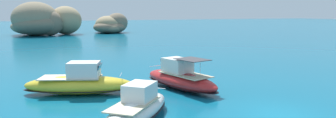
{
  "coord_description": "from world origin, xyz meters",
  "views": [
    {
      "loc": [
        -12.42,
        -13.51,
        5.71
      ],
      "look_at": [
        -1.1,
        13.48,
        1.37
      ],
      "focal_mm": 34.24,
      "sensor_mm": 36.0,
      "label": 1
    }
  ],
  "objects_px": {
    "islet_large": "(41,22)",
    "motorboat_yellow": "(80,83)",
    "islet_small": "(111,25)",
    "motorboat_white": "(138,108)",
    "motorboat_red": "(180,78)"
  },
  "relations": [
    {
      "from": "islet_large",
      "to": "motorboat_yellow",
      "type": "xyz_separation_m",
      "value": [
        0.88,
        -62.34,
        -2.48
      ]
    },
    {
      "from": "islet_large",
      "to": "islet_small",
      "type": "relative_size",
      "value": 1.49
    },
    {
      "from": "islet_small",
      "to": "motorboat_yellow",
      "type": "xyz_separation_m",
      "value": [
        -16.67,
        -64.11,
        -1.29
      ]
    },
    {
      "from": "motorboat_yellow",
      "to": "motorboat_white",
      "type": "xyz_separation_m",
      "value": [
        2.1,
        -6.83,
        -0.11
      ]
    },
    {
      "from": "motorboat_white",
      "to": "islet_small",
      "type": "bearing_deg",
      "value": 78.39
    },
    {
      "from": "islet_large",
      "to": "motorboat_red",
      "type": "relative_size",
      "value": 2.41
    },
    {
      "from": "islet_large",
      "to": "islet_small",
      "type": "bearing_deg",
      "value": 5.75
    },
    {
      "from": "motorboat_red",
      "to": "motorboat_white",
      "type": "bearing_deg",
      "value": -132.28
    },
    {
      "from": "islet_small",
      "to": "motorboat_red",
      "type": "relative_size",
      "value": 1.61
    },
    {
      "from": "motorboat_yellow",
      "to": "motorboat_white",
      "type": "relative_size",
      "value": 1.29
    },
    {
      "from": "islet_small",
      "to": "motorboat_yellow",
      "type": "bearing_deg",
      "value": -104.58
    },
    {
      "from": "islet_large",
      "to": "motorboat_white",
      "type": "relative_size",
      "value": 3.09
    },
    {
      "from": "islet_large",
      "to": "motorboat_yellow",
      "type": "distance_m",
      "value": 62.39
    },
    {
      "from": "islet_small",
      "to": "motorboat_yellow",
      "type": "distance_m",
      "value": 66.25
    },
    {
      "from": "motorboat_white",
      "to": "motorboat_yellow",
      "type": "bearing_deg",
      "value": 107.07
    }
  ]
}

